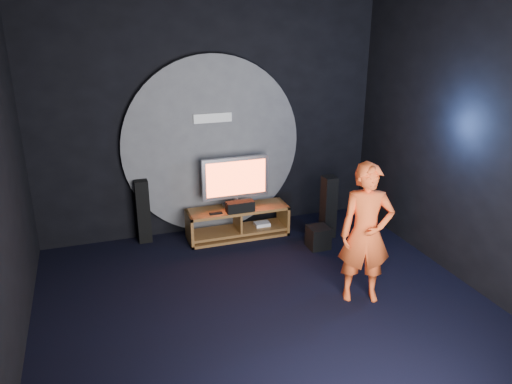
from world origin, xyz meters
TOP-DOWN VIEW (x-y plane):
  - floor at (0.00, 0.00)m, footprint 5.00×5.00m
  - back_wall at (0.00, 2.50)m, footprint 5.00×0.04m
  - front_wall at (0.00, -2.50)m, footprint 5.00×0.04m
  - right_wall at (2.50, 0.00)m, footprint 0.04×5.00m
  - wall_disc_panel at (0.00, 2.44)m, footprint 2.60×0.11m
  - media_console at (0.25, 2.05)m, footprint 1.48×0.45m
  - tv at (0.24, 2.12)m, footprint 0.98×0.22m
  - center_speaker at (0.24, 1.91)m, footprint 0.40×0.15m
  - remote at (-0.11, 1.93)m, footprint 0.18×0.05m
  - tower_speaker_left at (-1.07, 2.35)m, footprint 0.18×0.21m
  - tower_speaker_right at (1.50, 1.63)m, footprint 0.18×0.21m
  - subwoofer at (1.21, 1.34)m, footprint 0.28×0.28m
  - player at (1.12, -0.01)m, footprint 0.69×0.56m

SIDE VIEW (x-z plane):
  - floor at x=0.00m, z-range 0.00..0.00m
  - subwoofer at x=1.21m, z-range 0.00..0.31m
  - media_console at x=0.25m, z-range -0.03..0.42m
  - remote at x=-0.11m, z-range 0.45..0.47m
  - tower_speaker_left at x=-1.07m, z-range 0.00..0.92m
  - tower_speaker_right at x=1.50m, z-range 0.00..0.92m
  - center_speaker at x=0.24m, z-range 0.45..0.60m
  - player at x=1.12m, z-range 0.00..1.63m
  - tv at x=0.24m, z-range 0.48..1.23m
  - wall_disc_panel at x=0.00m, z-range 0.00..2.60m
  - back_wall at x=0.00m, z-range 0.00..3.50m
  - front_wall at x=0.00m, z-range 0.00..3.50m
  - right_wall at x=2.50m, z-range 0.00..3.50m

